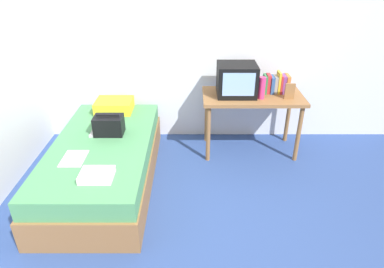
{
  "coord_description": "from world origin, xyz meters",
  "views": [
    {
      "loc": [
        -0.07,
        -2.14,
        2.17
      ],
      "look_at": [
        -0.08,
        1.0,
        0.51
      ],
      "focal_mm": 31.67,
      "sensor_mm": 36.0,
      "label": 1
    }
  ],
  "objects_px": {
    "water_bottle": "(263,88)",
    "remote_silver": "(93,134)",
    "bed": "(105,162)",
    "magazine": "(75,158)",
    "desk": "(253,102)",
    "picture_frame": "(291,91)",
    "folded_towel": "(98,175)",
    "tv": "(238,80)",
    "book_row": "(277,84)",
    "pillow": "(115,106)",
    "handbag": "(110,125)",
    "remote_dark": "(107,172)"
  },
  "relations": [
    {
      "from": "tv",
      "to": "water_bottle",
      "type": "bearing_deg",
      "value": -23.55
    },
    {
      "from": "tv",
      "to": "remote_dark",
      "type": "bearing_deg",
      "value": -135.15
    },
    {
      "from": "remote_dark",
      "to": "handbag",
      "type": "bearing_deg",
      "value": 99.75
    },
    {
      "from": "pillow",
      "to": "remote_silver",
      "type": "height_order",
      "value": "pillow"
    },
    {
      "from": "bed",
      "to": "water_bottle",
      "type": "xyz_separation_m",
      "value": [
        1.7,
        0.57,
        0.62
      ]
    },
    {
      "from": "desk",
      "to": "bed",
      "type": "bearing_deg",
      "value": -157.34
    },
    {
      "from": "tv",
      "to": "pillow",
      "type": "xyz_separation_m",
      "value": [
        -1.45,
        0.08,
        -0.36
      ]
    },
    {
      "from": "pillow",
      "to": "folded_towel",
      "type": "xyz_separation_m",
      "value": [
        0.13,
        -1.4,
        -0.04
      ]
    },
    {
      "from": "water_bottle",
      "to": "picture_frame",
      "type": "distance_m",
      "value": 0.32
    },
    {
      "from": "desk",
      "to": "remote_silver",
      "type": "bearing_deg",
      "value": -163.5
    },
    {
      "from": "picture_frame",
      "to": "remote_silver",
      "type": "xyz_separation_m",
      "value": [
        -2.14,
        -0.4,
        -0.32
      ]
    },
    {
      "from": "tv",
      "to": "water_bottle",
      "type": "height_order",
      "value": "tv"
    },
    {
      "from": "water_bottle",
      "to": "magazine",
      "type": "distance_m",
      "value": 2.11
    },
    {
      "from": "pillow",
      "to": "handbag",
      "type": "distance_m",
      "value": 0.6
    },
    {
      "from": "desk",
      "to": "remote_dark",
      "type": "height_order",
      "value": "desk"
    },
    {
      "from": "desk",
      "to": "book_row",
      "type": "distance_m",
      "value": 0.35
    },
    {
      "from": "folded_towel",
      "to": "bed",
      "type": "bearing_deg",
      "value": 100.37
    },
    {
      "from": "tv",
      "to": "picture_frame",
      "type": "distance_m",
      "value": 0.61
    },
    {
      "from": "bed",
      "to": "picture_frame",
      "type": "relative_size",
      "value": 11.19
    },
    {
      "from": "magazine",
      "to": "folded_towel",
      "type": "xyz_separation_m",
      "value": [
        0.29,
        -0.31,
        0.03
      ]
    },
    {
      "from": "desk",
      "to": "remote_dark",
      "type": "xyz_separation_m",
      "value": [
        -1.45,
        -1.24,
        -0.14
      ]
    },
    {
      "from": "bed",
      "to": "folded_towel",
      "type": "bearing_deg",
      "value": -79.63
    },
    {
      "from": "water_bottle",
      "to": "folded_towel",
      "type": "xyz_separation_m",
      "value": [
        -1.59,
        -1.2,
        -0.34
      ]
    },
    {
      "from": "water_bottle",
      "to": "folded_towel",
      "type": "relative_size",
      "value": 0.89
    },
    {
      "from": "folded_towel",
      "to": "water_bottle",
      "type": "bearing_deg",
      "value": 37.09
    },
    {
      "from": "pillow",
      "to": "remote_silver",
      "type": "distance_m",
      "value": 0.63
    },
    {
      "from": "bed",
      "to": "handbag",
      "type": "relative_size",
      "value": 6.67
    },
    {
      "from": "bed",
      "to": "tv",
      "type": "bearing_deg",
      "value": 25.74
    },
    {
      "from": "pillow",
      "to": "magazine",
      "type": "height_order",
      "value": "pillow"
    },
    {
      "from": "pillow",
      "to": "bed",
      "type": "bearing_deg",
      "value": -88.79
    },
    {
      "from": "folded_towel",
      "to": "remote_silver",
      "type": "bearing_deg",
      "value": 107.19
    },
    {
      "from": "bed",
      "to": "book_row",
      "type": "distance_m",
      "value": 2.14
    },
    {
      "from": "bed",
      "to": "water_bottle",
      "type": "bearing_deg",
      "value": 18.59
    },
    {
      "from": "pillow",
      "to": "tv",
      "type": "bearing_deg",
      "value": -3.35
    },
    {
      "from": "picture_frame",
      "to": "handbag",
      "type": "bearing_deg",
      "value": -169.1
    },
    {
      "from": "water_bottle",
      "to": "folded_towel",
      "type": "height_order",
      "value": "water_bottle"
    },
    {
      "from": "water_bottle",
      "to": "remote_silver",
      "type": "relative_size",
      "value": 1.72
    },
    {
      "from": "water_bottle",
      "to": "picture_frame",
      "type": "xyz_separation_m",
      "value": [
        0.31,
        -0.01,
        -0.03
      ]
    },
    {
      "from": "desk",
      "to": "remote_silver",
      "type": "height_order",
      "value": "desk"
    },
    {
      "from": "book_row",
      "to": "magazine",
      "type": "bearing_deg",
      "value": -152.57
    },
    {
      "from": "picture_frame",
      "to": "folded_towel",
      "type": "height_order",
      "value": "picture_frame"
    },
    {
      "from": "book_row",
      "to": "pillow",
      "type": "relative_size",
      "value": 0.67
    },
    {
      "from": "tv",
      "to": "magazine",
      "type": "distance_m",
      "value": 1.95
    },
    {
      "from": "tv",
      "to": "picture_frame",
      "type": "bearing_deg",
      "value": -12.38
    },
    {
      "from": "book_row",
      "to": "picture_frame",
      "type": "xyz_separation_m",
      "value": [
        0.11,
        -0.2,
        -0.02
      ]
    },
    {
      "from": "handbag",
      "to": "remote_silver",
      "type": "relative_size",
      "value": 2.08
    },
    {
      "from": "bed",
      "to": "handbag",
      "type": "xyz_separation_m",
      "value": [
        0.05,
        0.18,
        0.35
      ]
    },
    {
      "from": "folded_towel",
      "to": "handbag",
      "type": "bearing_deg",
      "value": 94.6
    },
    {
      "from": "water_bottle",
      "to": "remote_silver",
      "type": "height_order",
      "value": "water_bottle"
    },
    {
      "from": "bed",
      "to": "remote_silver",
      "type": "xyz_separation_m",
      "value": [
        -0.13,
        0.16,
        0.26
      ]
    }
  ]
}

